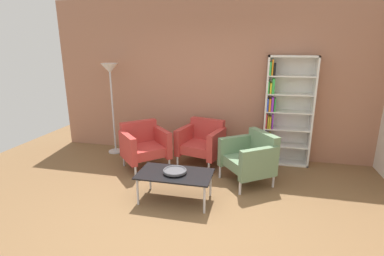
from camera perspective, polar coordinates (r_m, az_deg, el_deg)
ground_plane at (r=3.68m, az=-1.45°, el=-18.10°), size 8.32×8.32×0.00m
brick_back_panel at (r=5.50m, az=4.98°, el=9.45°), size 6.40×0.12×2.90m
bookshelf_tall at (r=5.34m, az=17.51°, el=2.94°), size 0.80×0.30×1.90m
coffee_table_low at (r=3.99m, az=-3.35°, el=-9.22°), size 1.00×0.56×0.40m
decorative_bowl at (r=3.96m, az=-3.37°, el=-8.35°), size 0.32×0.32×0.05m
armchair_corner_red at (r=5.09m, az=-9.36°, el=-3.18°), size 0.95×0.95×0.78m
armchair_by_bookshelf at (r=4.57m, az=11.33°, el=-5.52°), size 0.93×0.95×0.78m
armchair_near_window at (r=5.18m, az=1.97°, el=-2.66°), size 0.85×0.81×0.78m
floor_lamp_torchiere at (r=5.75m, az=-15.64°, el=9.19°), size 0.32×0.32×1.74m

